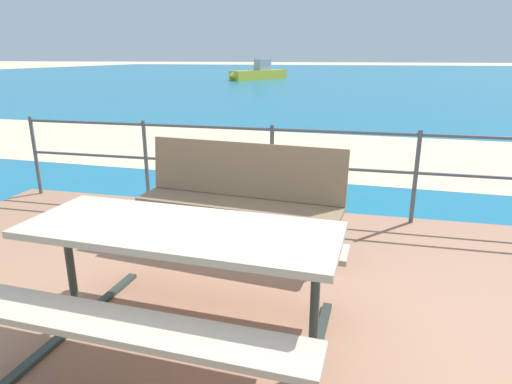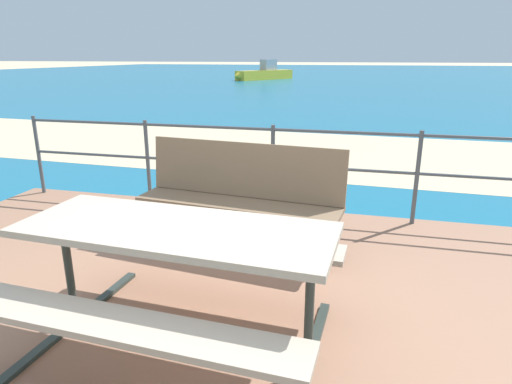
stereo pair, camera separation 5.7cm
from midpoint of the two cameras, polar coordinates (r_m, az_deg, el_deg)
The scene contains 8 objects.
ground_plane at distance 2.83m, azimuth -8.45°, elevation -20.28°, with size 240.00×240.00×0.00m, color beige.
patio_paving at distance 2.81m, azimuth -8.48°, elevation -19.79°, with size 6.40×5.20×0.06m, color #996B51.
sea_water at distance 42.10m, azimuth 13.21°, elevation 14.46°, with size 90.00×90.00×0.01m, color #196B8E.
beach_strip at distance 8.28m, azimuth 7.42°, elevation 5.17°, with size 54.00×4.05×0.01m, color beige.
picnic_table at distance 2.53m, azimuth -9.52°, elevation -8.10°, with size 1.83×1.41×0.76m.
park_bench at distance 3.83m, azimuth -1.53°, elevation 0.50°, with size 1.83×0.61×0.94m.
railing_fence at distance 4.73m, azimuth 2.53°, elevation 4.52°, with size 5.94×0.04×0.96m.
boat_near at distance 33.70m, azimuth 1.12°, elevation 15.07°, with size 3.58×5.21×1.44m.
Camera 2 is at (0.95, -2.05, 1.72)m, focal length 30.96 mm.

